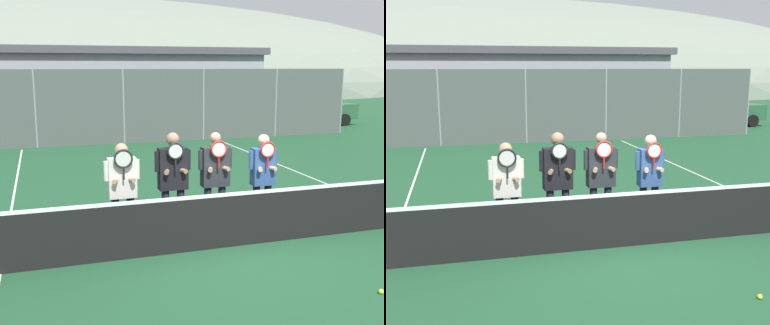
% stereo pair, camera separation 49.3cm
% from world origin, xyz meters
% --- Properties ---
extents(ground_plane, '(120.00, 120.00, 0.00)m').
position_xyz_m(ground_plane, '(0.00, 0.00, 0.00)').
color(ground_plane, '#1E4C2D').
extents(hill_distant, '(116.34, 64.63, 22.62)m').
position_xyz_m(hill_distant, '(0.00, 60.04, 0.00)').
color(hill_distant, gray).
rests_on(hill_distant, ground_plane).
extents(clubhouse_building, '(20.99, 5.50, 3.91)m').
position_xyz_m(clubhouse_building, '(-1.70, 19.42, 1.98)').
color(clubhouse_building, '#9EA3A8').
rests_on(clubhouse_building, ground_plane).
extents(fence_back, '(19.48, 0.06, 2.84)m').
position_xyz_m(fence_back, '(-0.00, 11.40, 1.42)').
color(fence_back, gray).
rests_on(fence_back, ground_plane).
extents(tennis_net, '(10.15, 0.09, 1.03)m').
position_xyz_m(tennis_net, '(0.00, 0.00, 0.48)').
color(tennis_net, gray).
rests_on(tennis_net, ground_plane).
extents(court_line_left_sideline, '(0.05, 16.00, 0.01)m').
position_xyz_m(court_line_left_sideline, '(-3.77, 3.00, 0.00)').
color(court_line_left_sideline, white).
rests_on(court_line_left_sideline, ground_plane).
extents(court_line_right_sideline, '(0.05, 16.00, 0.01)m').
position_xyz_m(court_line_right_sideline, '(3.77, 3.00, 0.00)').
color(court_line_right_sideline, white).
rests_on(court_line_right_sideline, ground_plane).
extents(player_leftmost, '(0.59, 0.34, 1.73)m').
position_xyz_m(player_leftmost, '(-1.87, 0.62, 1.03)').
color(player_leftmost, '#232838').
rests_on(player_leftmost, ground_plane).
extents(player_center_left, '(0.62, 0.34, 1.86)m').
position_xyz_m(player_center_left, '(-1.00, 0.63, 1.11)').
color(player_center_left, '#232838').
rests_on(player_center_left, ground_plane).
extents(player_center_right, '(0.62, 0.34, 1.83)m').
position_xyz_m(player_center_right, '(-0.22, 0.69, 1.07)').
color(player_center_right, '#232838').
rests_on(player_center_right, ground_plane).
extents(player_rightmost, '(0.54, 0.34, 1.76)m').
position_xyz_m(player_rightmost, '(0.66, 0.63, 1.03)').
color(player_rightmost, '#232838').
rests_on(player_rightmost, ground_plane).
extents(car_left_of_center, '(4.40, 2.00, 1.81)m').
position_xyz_m(car_left_of_center, '(-0.32, 14.96, 0.92)').
color(car_left_of_center, black).
rests_on(car_left_of_center, ground_plane).
extents(car_center, '(4.59, 2.06, 1.77)m').
position_xyz_m(car_center, '(4.83, 14.79, 0.91)').
color(car_center, '#285638').
rests_on(car_center, ground_plane).
extents(car_right_of_center, '(4.55, 2.02, 1.68)m').
position_xyz_m(car_right_of_center, '(10.06, 14.60, 0.87)').
color(car_right_of_center, '#285638').
rests_on(car_right_of_center, ground_plane).
extents(tennis_ball_on_court, '(0.07, 0.07, 0.07)m').
position_xyz_m(tennis_ball_on_court, '(1.05, -2.17, 0.03)').
color(tennis_ball_on_court, '#CCDB33').
rests_on(tennis_ball_on_court, ground_plane).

